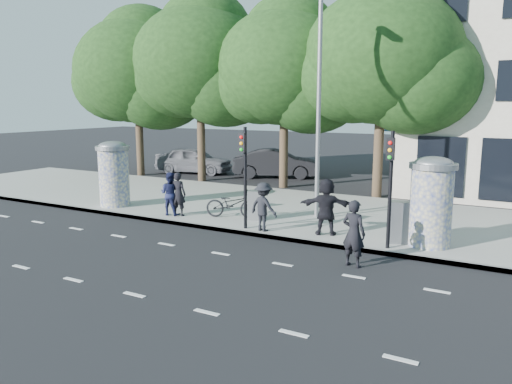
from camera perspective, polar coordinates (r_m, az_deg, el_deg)
The scene contains 24 objects.
ground at distance 13.53m, azimuth -7.32°, elevation -8.55°, with size 120.00×120.00×0.00m, color black.
sidewalk at distance 19.81m, azimuth 5.64°, elevation -2.27°, with size 40.00×8.00×0.15m, color gray.
curb at distance 16.37m, azimuth 0.08°, elevation -4.88°, with size 40.00×0.10×0.16m, color slate.
lane_dash_near at distance 11.94m, azimuth -13.71°, elevation -11.33°, with size 32.00×0.12×0.01m, color silver.
lane_dash_far at distance 14.62m, azimuth -4.05°, elevation -7.05°, with size 32.00×0.12×0.01m, color silver.
ad_column_left at distance 21.14m, azimuth -15.94°, elevation 2.20°, with size 1.36×1.36×2.65m.
ad_column_right at distance 15.42m, azimuth 19.41°, elevation -0.82°, with size 1.36×1.36×2.65m.
traffic_pole_near at distance 16.45m, azimuth -1.34°, elevation 2.85°, with size 0.22×0.31×3.40m.
traffic_pole_far at distance 14.63m, azimuth 15.10°, elevation 1.59°, with size 0.22×0.31×3.40m.
street_lamp at distance 18.25m, azimuth 7.14°, elevation 11.56°, with size 0.25×0.93×8.00m.
tree_far_left at distance 30.81m, azimuth -13.46°, elevation 13.35°, with size 7.20×7.20×9.26m.
tree_mid_left at distance 28.01m, azimuth -6.45°, elevation 14.54°, with size 7.20×7.20×9.57m.
tree_near_left at distance 25.60m, azimuth 3.28°, elevation 14.04°, with size 6.80×6.80×8.97m.
tree_center at distance 23.48m, azimuth 14.25°, elevation 14.71°, with size 7.00×7.00×9.30m.
ped_b at distance 18.81m, azimuth -8.87°, elevation -0.23°, with size 0.60×0.39×1.64m, color black.
ped_c at distance 18.98m, azimuth -9.79°, elevation -0.18°, with size 0.79×0.62×1.63m, color #1A1E41.
ped_d at distance 16.37m, azimuth 0.87°, elevation -1.70°, with size 1.04×0.60×1.61m, color black.
ped_f at distance 16.03m, azimuth 8.03°, elevation -1.66°, with size 1.70×0.61×1.83m, color black.
man_road at distance 13.51m, azimuth 11.10°, elevation -4.67°, with size 0.66×0.43×1.81m, color black.
bicycle at distance 18.34m, azimuth -2.77°, elevation -1.38°, with size 1.94×0.68×1.02m, color black.
cabinet_left at distance 17.95m, azimuth -0.06°, elevation -1.53°, with size 0.51×0.37×1.07m, color slate.
cabinet_right at distance 15.62m, azimuth 16.03°, elevation -3.33°, with size 0.61×0.44×1.27m, color slate.
car_left at distance 31.29m, azimuth -7.14°, elevation 3.63°, with size 4.76×1.91×1.62m, color slate.
car_mid at distance 29.26m, azimuth 2.35°, elevation 3.28°, with size 5.01×1.75×1.65m, color black.
Camera 1 is at (7.67, -10.27, 4.32)m, focal length 35.00 mm.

